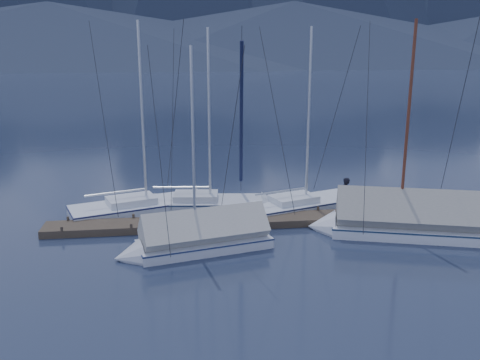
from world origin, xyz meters
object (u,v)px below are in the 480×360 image
at_px(person, 346,196).
at_px(sailboat_covered_far, 192,241).
at_px(sailboat_covered_near, 396,223).
at_px(sailboat_open_right, 314,204).
at_px(sailboat_open_left, 157,206).
at_px(sailboat_open_mid, 221,205).

bearing_deg(person, sailboat_covered_far, 109.31).
distance_m(sailboat_covered_near, person, 2.75).
bearing_deg(sailboat_open_right, sailboat_covered_far, -142.18).
height_order(sailboat_open_left, sailboat_open_right, sailboat_open_left).
xyz_separation_m(sailboat_covered_near, sailboat_covered_far, (-9.15, -0.82, -0.07)).
relative_size(sailboat_covered_near, person, 5.75).
distance_m(sailboat_open_mid, sailboat_covered_far, 5.92).
relative_size(sailboat_open_mid, sailboat_covered_far, 1.11).
xyz_separation_m(sailboat_open_mid, sailboat_open_right, (4.89, -0.55, 0.00)).
height_order(sailboat_open_mid, person, sailboat_open_mid).
bearing_deg(person, sailboat_open_mid, 62.93).
relative_size(sailboat_covered_far, person, 5.04).
height_order(sailboat_open_left, sailboat_open_mid, sailboat_open_left).
bearing_deg(person, sailboat_open_left, 70.18).
bearing_deg(sailboat_covered_near, sailboat_covered_far, -174.90).
bearing_deg(sailboat_open_mid, sailboat_covered_near, -33.07).
distance_m(sailboat_open_left, person, 9.67).
height_order(sailboat_open_right, person, sailboat_open_right).
relative_size(sailboat_open_mid, sailboat_open_right, 1.00).
height_order(sailboat_open_right, sailboat_covered_near, sailboat_covered_near).
xyz_separation_m(sailboat_open_left, sailboat_covered_far, (1.60, -5.88, 0.26)).
xyz_separation_m(sailboat_open_right, sailboat_covered_near, (2.56, -4.30, 0.34)).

